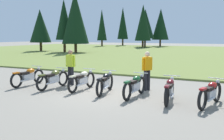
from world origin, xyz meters
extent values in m
plane|color=gray|center=(0.00, 0.00, 0.00)|extent=(140.00, 140.00, 0.00)
cube|color=olive|center=(0.00, 26.69, 0.05)|extent=(80.00, 44.00, 0.10)
cylinder|color=#47331E|center=(-16.91, 20.53, 0.88)|extent=(0.36, 0.36, 1.76)
cone|color=black|center=(-16.91, 20.53, 4.49)|extent=(2.33, 2.33, 5.46)
cylinder|color=#47331E|center=(-19.44, 45.96, 0.76)|extent=(0.36, 0.36, 1.52)
cone|color=black|center=(-19.44, 45.96, 5.05)|extent=(2.42, 2.42, 7.04)
cylinder|color=#47331E|center=(-14.76, 20.00, 0.64)|extent=(0.36, 0.36, 1.28)
cone|color=black|center=(-14.76, 20.00, 4.63)|extent=(3.52, 3.52, 6.70)
cylinder|color=#47331E|center=(-12.56, 41.29, 0.88)|extent=(0.36, 0.36, 1.75)
cone|color=black|center=(-12.56, 41.29, 4.61)|extent=(3.54, 3.54, 5.72)
cylinder|color=#47331E|center=(-11.92, 38.16, 0.69)|extent=(0.36, 0.36, 1.38)
cone|color=black|center=(-11.92, 38.16, 4.70)|extent=(2.99, 2.99, 6.65)
cylinder|color=#47331E|center=(-10.34, 44.38, 0.74)|extent=(0.36, 0.36, 1.48)
cone|color=black|center=(-10.34, 44.38, 4.60)|extent=(3.40, 3.40, 6.25)
cylinder|color=#47331E|center=(-21.84, 40.54, 0.65)|extent=(0.36, 0.36, 1.30)
cone|color=black|center=(-21.84, 40.54, 4.54)|extent=(2.08, 2.08, 6.46)
cylinder|color=#47331E|center=(-21.26, 20.77, 0.68)|extent=(0.36, 0.36, 1.36)
cone|color=black|center=(-21.26, 20.77, 3.70)|extent=(3.03, 3.03, 4.68)
torus|color=black|center=(-4.07, 0.69, 0.35)|extent=(0.12, 0.70, 0.70)
torus|color=black|center=(-4.12, -0.71, 0.35)|extent=(0.12, 0.70, 0.70)
cube|color=silver|center=(-4.09, -0.01, 0.40)|extent=(0.22, 0.65, 0.28)
ellipsoid|color=orange|center=(-4.09, 0.17, 0.68)|extent=(0.28, 0.49, 0.22)
cube|color=black|center=(-4.10, -0.23, 0.62)|extent=(0.24, 0.49, 0.10)
cube|color=orange|center=(-4.12, -0.71, 0.69)|extent=(0.15, 0.32, 0.06)
cylinder|color=silver|center=(-4.07, 0.59, 0.86)|extent=(0.62, 0.05, 0.03)
sphere|color=silver|center=(-4.07, 0.71, 0.73)|extent=(0.14, 0.14, 0.14)
cylinder|color=silver|center=(-3.96, -0.32, 0.30)|extent=(0.09, 0.55, 0.07)
torus|color=black|center=(-2.58, 0.66, 0.35)|extent=(0.13, 0.70, 0.70)
torus|color=black|center=(-2.63, -0.74, 0.35)|extent=(0.13, 0.70, 0.70)
cube|color=silver|center=(-2.60, -0.04, 0.40)|extent=(0.23, 0.65, 0.28)
ellipsoid|color=brown|center=(-2.60, 0.14, 0.68)|extent=(0.28, 0.49, 0.22)
cube|color=black|center=(-2.61, -0.26, 0.62)|extent=(0.24, 0.49, 0.10)
cube|color=brown|center=(-2.63, -0.74, 0.69)|extent=(0.15, 0.33, 0.06)
cylinder|color=silver|center=(-2.58, 0.56, 0.86)|extent=(0.62, 0.06, 0.03)
sphere|color=silver|center=(-2.58, 0.68, 0.73)|extent=(0.14, 0.14, 0.14)
cylinder|color=silver|center=(-2.48, -0.35, 0.30)|extent=(0.09, 0.55, 0.07)
torus|color=black|center=(-1.25, 0.91, 0.35)|extent=(0.10, 0.70, 0.70)
torus|color=black|center=(-1.25, -0.49, 0.35)|extent=(0.10, 0.70, 0.70)
cube|color=silver|center=(-1.25, 0.21, 0.40)|extent=(0.20, 0.64, 0.28)
ellipsoid|color=beige|center=(-1.25, 0.39, 0.68)|extent=(0.26, 0.48, 0.22)
cube|color=black|center=(-1.25, -0.01, 0.62)|extent=(0.22, 0.48, 0.10)
cube|color=beige|center=(-1.25, -0.49, 0.69)|extent=(0.14, 0.32, 0.06)
cylinder|color=silver|center=(-1.25, 0.81, 0.86)|extent=(0.62, 0.03, 0.03)
sphere|color=silver|center=(-1.25, 0.93, 0.73)|extent=(0.14, 0.14, 0.14)
cylinder|color=silver|center=(-1.11, -0.09, 0.30)|extent=(0.07, 0.55, 0.07)
torus|color=black|center=(-0.19, 0.78, 0.35)|extent=(0.22, 0.71, 0.70)
torus|color=black|center=(0.05, -0.60, 0.35)|extent=(0.22, 0.71, 0.70)
cube|color=silver|center=(-0.07, 0.09, 0.40)|extent=(0.31, 0.66, 0.28)
ellipsoid|color=black|center=(-0.10, 0.27, 0.68)|extent=(0.34, 0.52, 0.22)
cube|color=black|center=(-0.03, -0.12, 0.62)|extent=(0.30, 0.51, 0.10)
cube|color=black|center=(0.05, -0.60, 0.69)|extent=(0.19, 0.34, 0.06)
cylinder|color=silver|center=(-0.17, 0.68, 0.86)|extent=(0.62, 0.14, 0.03)
sphere|color=silver|center=(-0.19, 0.80, 0.73)|extent=(0.14, 0.14, 0.14)
cylinder|color=silver|center=(0.12, -0.18, 0.30)|extent=(0.16, 0.55, 0.07)
torus|color=black|center=(1.28, 0.70, 0.35)|extent=(0.12, 0.70, 0.70)
torus|color=black|center=(1.24, -0.70, 0.35)|extent=(0.12, 0.70, 0.70)
cube|color=silver|center=(1.26, 0.00, 0.40)|extent=(0.22, 0.65, 0.28)
ellipsoid|color=#144C23|center=(1.27, 0.18, 0.68)|extent=(0.27, 0.49, 0.22)
cube|color=black|center=(1.26, -0.22, 0.62)|extent=(0.23, 0.49, 0.10)
cube|color=#144C23|center=(1.24, -0.70, 0.69)|extent=(0.15, 0.32, 0.06)
cylinder|color=silver|center=(1.28, 0.60, 0.86)|extent=(0.62, 0.05, 0.03)
sphere|color=silver|center=(1.28, 0.72, 0.73)|extent=(0.14, 0.14, 0.14)
cylinder|color=silver|center=(1.39, -0.31, 0.30)|extent=(0.09, 0.55, 0.07)
torus|color=black|center=(2.57, 0.49, 0.35)|extent=(0.18, 0.71, 0.70)
torus|color=black|center=(2.73, -0.90, 0.35)|extent=(0.18, 0.71, 0.70)
cube|color=silver|center=(2.65, -0.21, 0.40)|extent=(0.27, 0.66, 0.28)
ellipsoid|color=maroon|center=(2.63, -0.03, 0.68)|extent=(0.32, 0.51, 0.22)
cube|color=black|center=(2.68, -0.42, 0.62)|extent=(0.28, 0.50, 0.10)
cube|color=maroon|center=(2.73, -0.90, 0.69)|extent=(0.18, 0.33, 0.06)
cylinder|color=silver|center=(2.58, 0.39, 0.86)|extent=(0.62, 0.11, 0.03)
sphere|color=silver|center=(2.56, 0.51, 0.73)|extent=(0.14, 0.14, 0.14)
cylinder|color=silver|center=(2.82, -0.49, 0.30)|extent=(0.13, 0.55, 0.07)
torus|color=black|center=(4.16, 0.55, 0.35)|extent=(0.26, 0.70, 0.70)
torus|color=black|center=(3.85, -0.81, 0.35)|extent=(0.26, 0.70, 0.70)
cube|color=silver|center=(4.00, -0.13, 0.40)|extent=(0.34, 0.67, 0.28)
ellipsoid|color=#AD1919|center=(4.04, 0.04, 0.68)|extent=(0.36, 0.53, 0.22)
cube|color=black|center=(3.95, -0.35, 0.62)|extent=(0.32, 0.52, 0.10)
cube|color=#AD1919|center=(3.85, -0.81, 0.69)|extent=(0.21, 0.34, 0.06)
cylinder|color=silver|center=(4.14, 0.45, 0.86)|extent=(0.61, 0.17, 0.03)
sphere|color=silver|center=(4.17, 0.57, 0.73)|extent=(0.14, 0.14, 0.14)
cylinder|color=silver|center=(4.07, -0.46, 0.30)|extent=(0.19, 0.55, 0.07)
cylinder|color=black|center=(-2.29, 1.00, 0.44)|extent=(0.14, 0.14, 0.88)
cylinder|color=black|center=(-2.47, 1.02, 0.44)|extent=(0.14, 0.14, 0.88)
cube|color=#C6E52D|center=(-2.38, 1.01, 1.16)|extent=(0.37, 0.24, 0.56)
sphere|color=#9E7051|center=(-2.38, 1.01, 1.56)|extent=(0.22, 0.22, 0.22)
cylinder|color=#C6E52D|center=(-2.15, 0.99, 1.14)|extent=(0.09, 0.09, 0.52)
cylinder|color=#C6E52D|center=(-2.61, 1.03, 1.14)|extent=(0.09, 0.09, 0.52)
cylinder|color=black|center=(1.24, 1.29, 0.44)|extent=(0.14, 0.14, 0.88)
cylinder|color=black|center=(1.33, 1.44, 0.44)|extent=(0.14, 0.14, 0.88)
cube|color=orange|center=(1.29, 1.37, 1.16)|extent=(0.37, 0.42, 0.56)
sphere|color=beige|center=(1.29, 1.37, 1.56)|extent=(0.22, 0.22, 0.22)
cylinder|color=orange|center=(1.17, 1.17, 1.14)|extent=(0.09, 0.09, 0.52)
cylinder|color=orange|center=(1.41, 1.56, 1.14)|extent=(0.09, 0.09, 0.52)
camera|label=1|loc=(4.87, -9.39, 2.34)|focal=42.81mm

